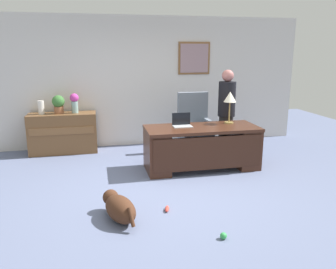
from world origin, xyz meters
TOP-DOWN VIEW (x-y plane):
  - ground_plane at (0.00, 0.00)m, footprint 12.00×12.00m
  - back_wall at (0.01, 2.60)m, footprint 7.00×0.16m
  - desk at (0.78, 0.73)m, footprint 1.92×0.80m
  - credenza at (-1.63, 2.25)m, footprint 1.31×0.50m
  - armchair at (0.92, 1.67)m, footprint 0.60×0.59m
  - person_standing at (1.43, 1.32)m, footprint 0.32×0.32m
  - dog_lying at (-0.75, -0.81)m, footprint 0.48×0.72m
  - laptop at (0.46, 0.88)m, footprint 0.32×0.22m
  - desk_lamp at (1.34, 0.94)m, footprint 0.22×0.22m
  - vase_with_flowers at (-1.38, 2.25)m, footprint 0.17×0.17m
  - vase_empty at (-2.01, 2.25)m, footprint 0.12×0.12m
  - potted_plant at (-1.68, 2.25)m, footprint 0.24×0.24m
  - dog_toy_ball at (0.32, -1.49)m, footprint 0.08×0.08m
  - dog_toy_bone at (-0.14, -0.70)m, footprint 0.09×0.16m

SIDE VIEW (x-z plane):
  - ground_plane at x=0.00m, z-range 0.00..0.00m
  - dog_toy_bone at x=-0.14m, z-range 0.00..0.05m
  - dog_toy_ball at x=0.32m, z-range 0.00..0.08m
  - dog_lying at x=-0.75m, z-range 0.01..0.31m
  - credenza at x=-1.63m, z-range 0.00..0.80m
  - desk at x=0.78m, z-range 0.04..0.77m
  - armchair at x=0.92m, z-range -0.08..1.12m
  - laptop at x=0.46m, z-range 0.68..0.91m
  - person_standing at x=1.43m, z-range 0.03..1.68m
  - vase_empty at x=-2.01m, z-range 0.80..1.06m
  - potted_plant at x=-1.68m, z-range 0.81..1.17m
  - vase_with_flowers at x=-1.38m, z-range 0.82..1.21m
  - desk_lamp at x=1.34m, z-range 0.89..1.46m
  - back_wall at x=0.01m, z-range 0.00..2.70m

